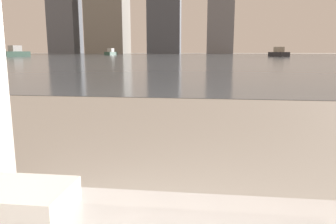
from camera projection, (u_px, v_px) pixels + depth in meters
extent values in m
cube|color=white|center=(24.00, 206.00, 0.98)|extent=(0.28, 0.21, 0.04)
cube|color=white|center=(22.00, 193.00, 0.97)|extent=(0.28, 0.21, 0.04)
cube|color=slate|center=(207.00, 56.00, 60.68)|extent=(180.00, 110.00, 0.01)
cube|color=#335647|center=(15.00, 54.00, 56.92)|extent=(3.16, 5.38, 0.89)
cube|color=silver|center=(15.00, 48.00, 56.74)|extent=(1.78, 2.20, 1.02)
cube|color=#2D2D33|center=(279.00, 54.00, 57.05)|extent=(3.03, 4.73, 0.78)
cube|color=#B2A893|center=(279.00, 49.00, 56.90)|extent=(1.64, 1.97, 0.89)
cube|color=#335647|center=(111.00, 53.00, 78.34)|extent=(2.06, 4.42, 0.74)
cube|color=silver|center=(111.00, 50.00, 78.20)|extent=(1.28, 1.73, 0.85)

